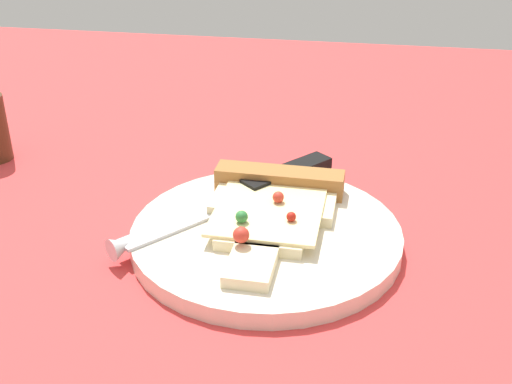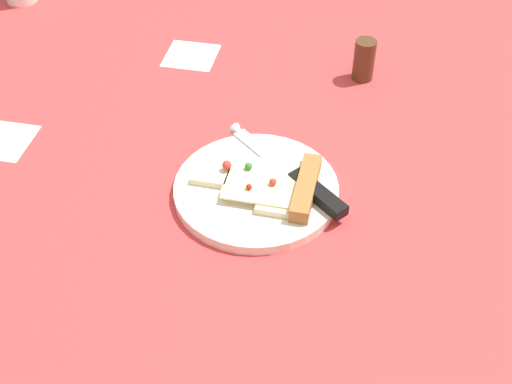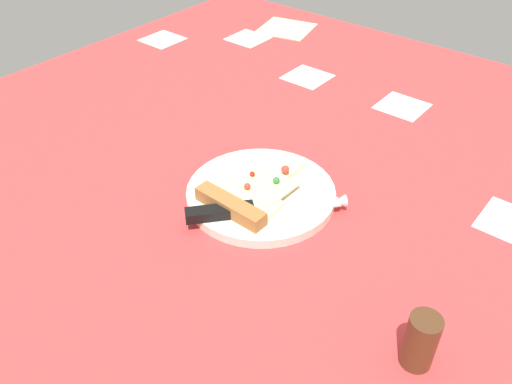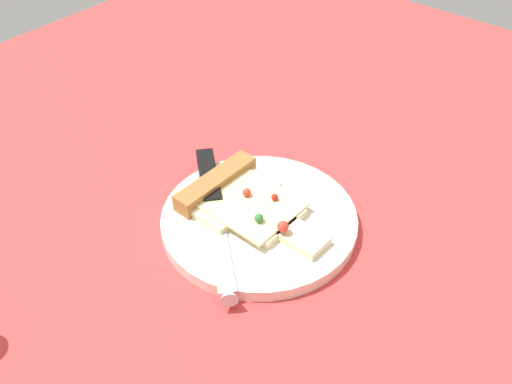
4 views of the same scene
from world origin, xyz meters
TOP-DOWN VIEW (x-y plane):
  - ground_plane at (-0.04, -0.02)cm, footprint 140.34×140.34cm
  - plate at (3.92, 0.67)cm, footprint 23.18×23.18cm
  - pizza_slice at (6.48, 0.62)cm, footprint 17.57×12.05cm
  - knife at (9.15, 3.07)cm, footprint 19.65×17.14cm
  - pepper_shaker at (16.03, 32.55)cm, footprint 3.62×3.62cm
  - napkin at (-55.87, -38.74)cm, footprint 15.71×15.71cm

SIDE VIEW (x-z plane):
  - ground_plane at x=-0.04cm, z-range -3.00..0.00cm
  - napkin at x=-55.87cm, z-range 0.00..0.40cm
  - plate at x=3.92cm, z-range 0.00..1.52cm
  - knife at x=9.15cm, z-range 0.90..3.35cm
  - pizza_slice at x=6.48cm, z-range 1.00..3.62cm
  - pepper_shaker at x=16.03cm, z-range 0.00..7.22cm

